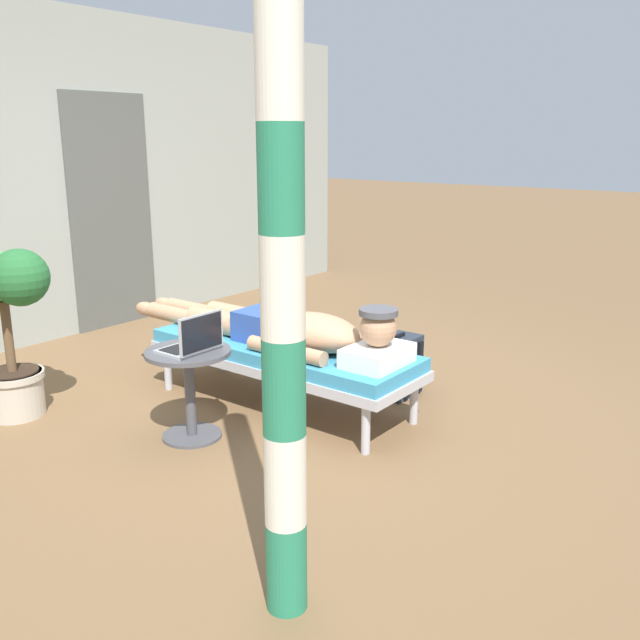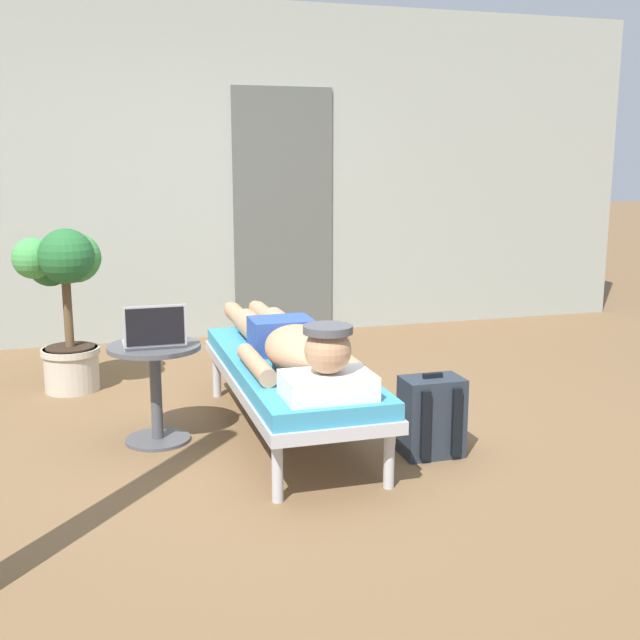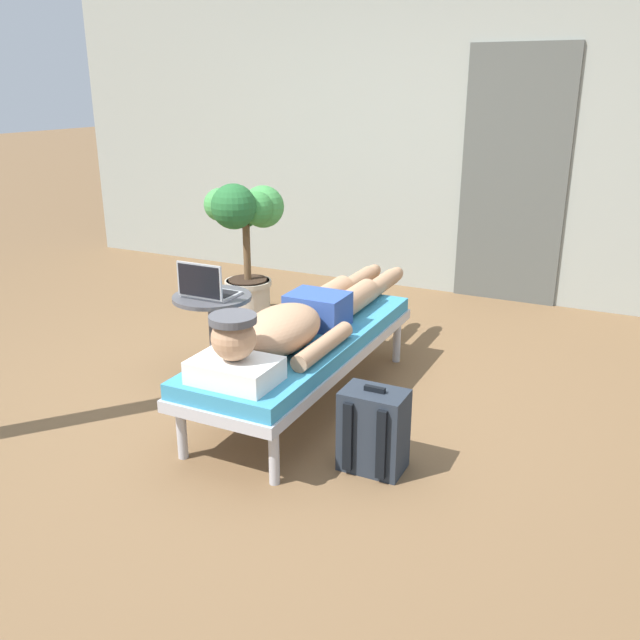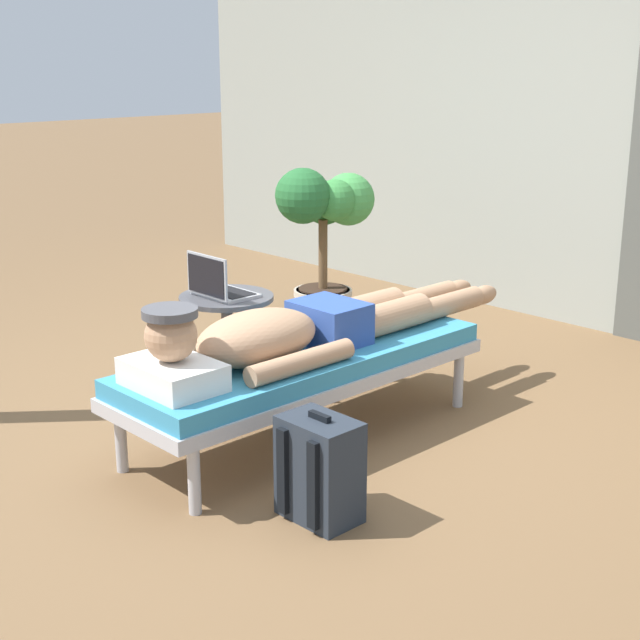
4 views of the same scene
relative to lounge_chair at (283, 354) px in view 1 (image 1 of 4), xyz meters
The scene contains 10 objects.
ground_plane 0.39m from the lounge_chair, 154.40° to the right, with size 40.00×40.00×0.00m, color brown.
house_wall_back 2.80m from the lounge_chair, 90.00° to the left, with size 7.60×0.20×2.70m, color #999E93.
house_door_panel 2.66m from the lounge_chair, 76.52° to the left, with size 0.84×0.03×2.04m, color #545651.
lounge_chair is the anchor object (origin of this frame).
person_reclining 0.18m from the lounge_chair, 90.00° to the right, with size 0.53×2.17×0.33m.
side_table 0.70m from the lounge_chair, behind, with size 0.48×0.48×0.52m.
laptop 0.73m from the lounge_chair, behind, with size 0.31×0.24×0.23m.
backpack 0.79m from the lounge_chair, 38.21° to the right, with size 0.30×0.26×0.42m.
potted_plant 1.69m from the lounge_chair, 133.17° to the left, with size 0.53×0.67×1.06m.
porch_post 2.15m from the lounge_chair, 139.07° to the right, with size 0.15×0.15×2.41m.
Camera 1 is at (-2.98, -2.64, 1.68)m, focal length 38.79 mm.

